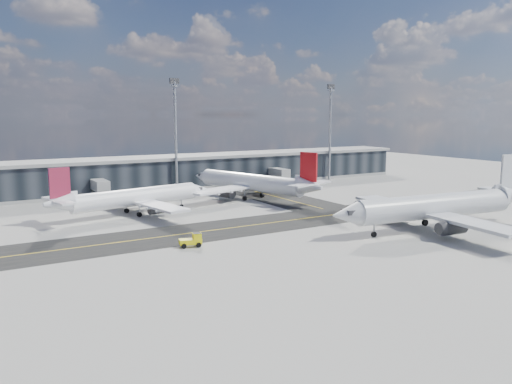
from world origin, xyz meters
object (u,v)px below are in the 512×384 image
airliner_af (134,198)px  baggage_tug (192,240)px  airliner_near (437,206)px  airliner_redtail (252,183)px  service_van (249,187)px

airliner_af → baggage_tug: airliner_af is taller
airliner_af → airliner_near: (41.44, -39.56, 0.68)m
airliner_redtail → airliner_af: bearing=171.3°
airliner_af → baggage_tug: size_ratio=9.77×
airliner_af → airliner_near: airliner_near is taller
airliner_near → service_van: 58.09m
airliner_redtail → baggage_tug: 44.36m
baggage_tug → service_van: 59.31m
airliner_af → airliner_redtail: airliner_redtail is taller
baggage_tug → service_van: (36.40, 46.82, -0.33)m
airliner_near → baggage_tug: (-41.17, 10.97, -3.10)m
airliner_redtail → service_van: airliner_redtail is taller
airliner_redtail → service_van: size_ratio=7.59×
airliner_near → baggage_tug: size_ratio=11.73×
airliner_redtail → airliner_near: (11.65, -43.96, 0.21)m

